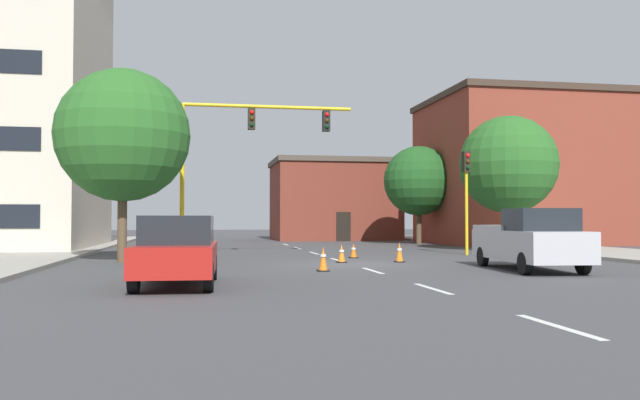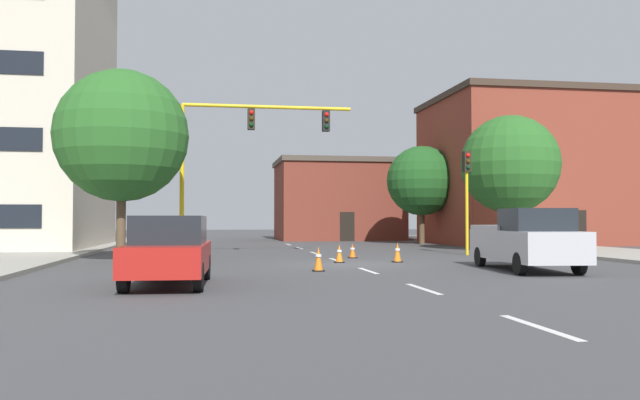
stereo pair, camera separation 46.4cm
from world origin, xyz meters
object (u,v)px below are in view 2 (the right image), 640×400
sedan_red_near_left (169,250)px  traffic_cone_roadside_b (397,252)px  tree_right_far (422,181)px  pickup_truck_silver (526,240)px  traffic_cone_roadside_c (318,259)px  tree_left_near (122,136)px  traffic_cone_roadside_d (353,251)px  traffic_cone_roadside_a (339,254)px  traffic_signal_gantry (206,207)px  traffic_light_pole_right (467,179)px  tree_right_mid (510,164)px

sedan_red_near_left → traffic_cone_roadside_b: bearing=42.8°
tree_right_far → pickup_truck_silver: 22.41m
pickup_truck_silver → traffic_cone_roadside_c: size_ratio=7.06×
tree_left_near → traffic_cone_roadside_d: 10.50m
traffic_cone_roadside_a → traffic_cone_roadside_c: 4.20m
traffic_cone_roadside_a → traffic_cone_roadside_b: traffic_cone_roadside_b is taller
traffic_signal_gantry → pickup_truck_silver: bearing=-43.2°
traffic_light_pole_right → tree_right_mid: (3.56, 2.94, 0.96)m
tree_right_mid → tree_right_far: (-1.41, 10.09, -0.28)m
tree_right_mid → pickup_truck_silver: (-5.17, -11.77, -3.52)m
sedan_red_near_left → pickup_truck_silver: bearing=15.1°
traffic_light_pole_right → traffic_cone_roadside_d: size_ratio=7.73×
pickup_truck_silver → sedan_red_near_left: size_ratio=1.21×
tree_right_mid → traffic_cone_roadside_b: 11.67m
traffic_cone_roadside_d → traffic_cone_roadside_b: bearing=-69.3°
traffic_cone_roadside_a → traffic_cone_roadside_d: bearing=68.1°
tree_left_near → traffic_cone_roadside_d: tree_left_near is taller
traffic_signal_gantry → traffic_cone_roadside_b: size_ratio=11.12×
traffic_cone_roadside_b → pickup_truck_silver: bearing=-56.5°
tree_left_near → traffic_cone_roadside_d: bearing=6.8°
sedan_red_near_left → traffic_cone_roadside_d: bearing=56.3°
traffic_cone_roadside_a → traffic_light_pole_right: bearing=31.2°
traffic_cone_roadside_a → traffic_cone_roadside_d: traffic_cone_roadside_a is taller
sedan_red_near_left → traffic_cone_roadside_b: sedan_red_near_left is taller
traffic_signal_gantry → tree_left_near: 5.32m
tree_right_far → traffic_cone_roadside_a: bearing=-117.6°
traffic_cone_roadside_d → traffic_signal_gantry: bearing=160.4°
tree_left_near → sedan_red_near_left: tree_left_near is taller
traffic_cone_roadside_b → tree_left_near: bearing=170.0°
traffic_light_pole_right → tree_right_far: 13.23m
traffic_light_pole_right → traffic_cone_roadside_d: traffic_light_pole_right is taller
traffic_signal_gantry → traffic_cone_roadside_b: traffic_signal_gantry is taller
tree_left_near → traffic_cone_roadside_c: 9.91m
sedan_red_near_left → traffic_cone_roadside_b: 11.04m
tree_right_mid → traffic_cone_roadside_c: (-11.86, -11.03, -4.11)m
traffic_cone_roadside_c → traffic_signal_gantry: bearing=111.9°
traffic_signal_gantry → tree_right_far: traffic_signal_gantry is taller
pickup_truck_silver → traffic_cone_roadside_c: 6.75m
tree_right_far → pickup_truck_silver: bearing=-99.8°
traffic_cone_roadside_d → traffic_cone_roadside_c: bearing=-110.9°
traffic_signal_gantry → traffic_light_pole_right: size_ratio=1.78×
tree_right_mid → traffic_cone_roadside_d: size_ratio=11.33×
traffic_cone_roadside_a → traffic_cone_roadside_c: size_ratio=0.88×
traffic_cone_roadside_c → traffic_cone_roadside_b: bearing=45.6°
traffic_cone_roadside_c → traffic_cone_roadside_d: size_ratio=1.27×
tree_left_near → pickup_truck_silver: tree_left_near is taller
traffic_signal_gantry → tree_left_near: size_ratio=1.14×
traffic_cone_roadside_b → traffic_cone_roadside_d: traffic_cone_roadside_b is taller
traffic_cone_roadside_c → tree_right_mid: bearing=42.9°
traffic_signal_gantry → traffic_cone_roadside_d: size_ratio=13.73×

